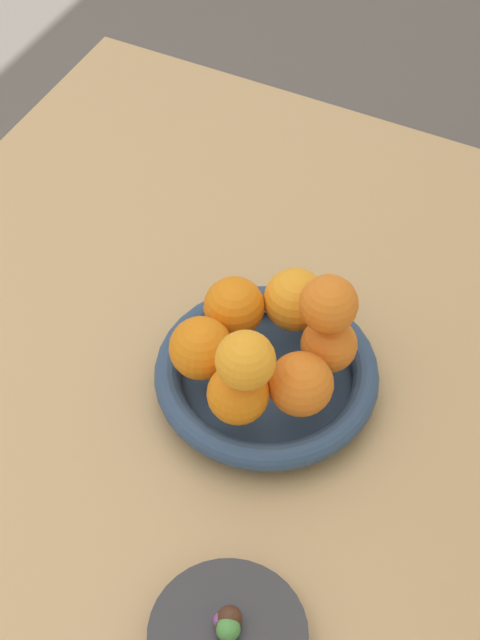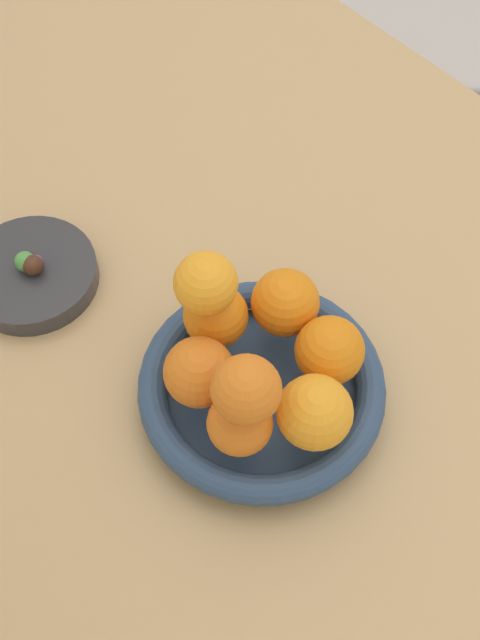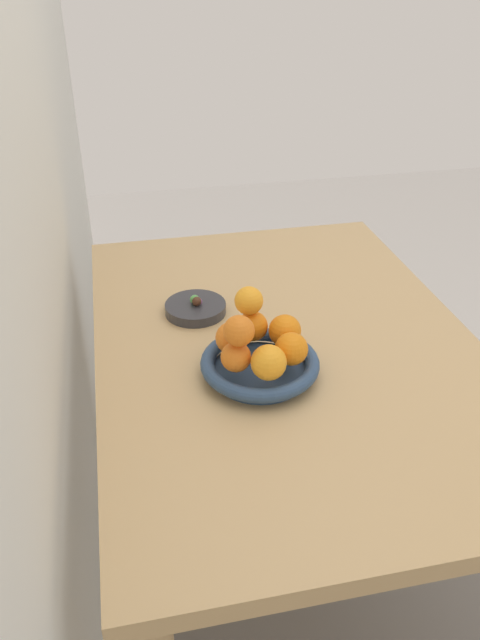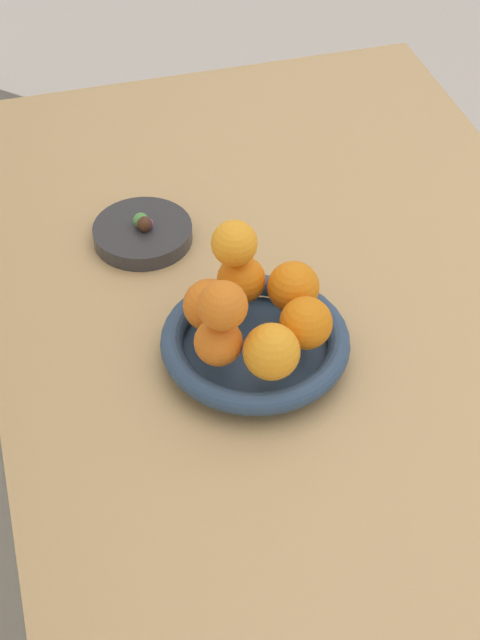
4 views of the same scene
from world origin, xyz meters
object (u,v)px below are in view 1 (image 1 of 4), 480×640
object	(u,v)px
orange_4	(301,384)
candy_ball_1	(230,618)
fruit_bowl	(266,376)
orange_1	(234,307)
candy_dish	(228,638)
dining_table	(151,483)
candy_ball_2	(222,620)
orange_0	(295,300)
orange_5	(329,345)
orange_2	(201,348)
orange_3	(238,394)
candy_ball_0	(228,629)
candy_ball_3	(226,629)
orange_6	(245,360)
orange_7	(329,304)

from	to	relation	value
orange_4	candy_ball_1	xyz separation A→B (m)	(0.21, 0.03, -0.04)
fruit_bowl	orange_1	bearing A→B (deg)	-120.42
candy_dish	orange_4	bearing A→B (deg)	-170.73
dining_table	candy_ball_1	distance (m)	0.24
candy_ball_2	dining_table	bearing A→B (deg)	-132.33
orange_1	candy_dish	bearing A→B (deg)	25.52
orange_0	orange_5	xyz separation A→B (m)	(0.03, 0.05, -0.00)
orange_2	orange_3	size ratio (longest dim) A/B	1.06
orange_0	candy_ball_0	xyz separation A→B (m)	(0.31, 0.08, -0.04)
orange_4	candy_ball_3	size ratio (longest dim) A/B	3.28
orange_2	orange_4	bearing A→B (deg)	92.03
orange_1	candy_ball_3	world-z (taller)	orange_1
candy_ball_0	orange_1	bearing A→B (deg)	-154.40
orange_1	candy_ball_1	distance (m)	0.30
candy_dish	orange_2	world-z (taller)	orange_2
orange_4	candy_ball_3	bearing A→B (deg)	9.04
orange_0	orange_6	distance (m)	0.14
fruit_bowl	candy_ball_1	xyz separation A→B (m)	(0.24, 0.08, 0.01)
dining_table	orange_7	size ratio (longest dim) A/B	20.13
fruit_bowl	dining_table	bearing A→B (deg)	-38.44
fruit_bowl	orange_4	size ratio (longest dim) A/B	3.62
orange_5	orange_2	bearing A→B (deg)	-60.42
orange_7	orange_6	bearing A→B (deg)	-22.42
orange_1	candy_ball_2	distance (m)	0.30
dining_table	candy_dish	bearing A→B (deg)	48.13
orange_6	candy_ball_0	size ratio (longest dim) A/B	2.62
orange_4	candy_ball_0	bearing A→B (deg)	9.46
dining_table	candy_ball_0	world-z (taller)	candy_ball_0
orange_5	orange_7	xyz separation A→B (m)	(-0.00, -0.01, 0.05)
fruit_bowl	orange_1	world-z (taller)	orange_1
orange_6	candy_ball_2	bearing A→B (deg)	20.54
candy_ball_0	candy_ball_3	size ratio (longest dim) A/B	1.10
orange_4	candy_ball_1	distance (m)	0.22
orange_0	candy_ball_3	bearing A→B (deg)	14.63
candy_dish	orange_5	world-z (taller)	orange_5
candy_dish	orange_3	bearing A→B (deg)	-156.00
orange_5	candy_ball_0	distance (m)	0.28
candy_ball_1	candy_ball_2	bearing A→B (deg)	-56.90
orange_4	candy_ball_3	world-z (taller)	orange_4
fruit_bowl	candy_dish	distance (m)	0.26
orange_0	orange_4	bearing A→B (deg)	27.08
orange_4	orange_5	world-z (taller)	orange_4
dining_table	candy_ball_0	distance (m)	0.25
orange_3	candy_ball_3	distance (m)	0.21
orange_4	orange_6	bearing A→B (deg)	-47.91
orange_7	candy_ball_2	distance (m)	0.29
candy_dish	candy_ball_3	xyz separation A→B (m)	(0.00, -0.00, 0.02)
orange_4	orange_5	xyz separation A→B (m)	(-0.06, 0.00, -0.00)
orange_5	candy_dish	bearing A→B (deg)	6.54
candy_ball_2	candy_ball_3	xyz separation A→B (m)	(0.01, 0.01, 0.00)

